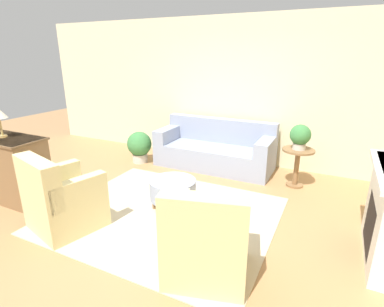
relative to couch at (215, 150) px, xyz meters
name	(u,v)px	position (x,y,z in m)	size (l,w,h in m)	color
ground_plane	(165,215)	(0.10, -2.06, -0.33)	(16.00, 16.00, 0.00)	#AD7F51
wall_back	(231,91)	(0.10, 0.55, 1.07)	(9.11, 0.12, 2.80)	beige
rug	(165,215)	(0.10, -2.06, -0.32)	(2.90, 2.47, 0.01)	beige
couch	(215,150)	(0.00, 0.00, 0.00)	(2.22, 0.88, 0.90)	#8E99B2
armchair_left	(61,201)	(-0.88, -2.89, 0.05)	(0.95, 0.93, 0.97)	beige
armchair_right	(206,243)	(1.08, -2.89, 0.05)	(0.95, 0.93, 0.97)	beige
ottoman_table	(173,189)	(0.08, -1.79, -0.06)	(0.66, 0.66, 0.40)	#8E99B2
side_table	(297,161)	(1.55, -0.26, 0.11)	(0.51, 0.51, 0.64)	olive
dresser	(9,167)	(-2.24, -2.63, 0.17)	(1.23, 0.58, 0.97)	olive
potted_plant_on_side_table	(300,136)	(1.55, -0.26, 0.54)	(0.33, 0.33, 0.41)	beige
potted_plant_floor	(139,145)	(-1.46, -0.45, 0.02)	(0.49, 0.49, 0.63)	beige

